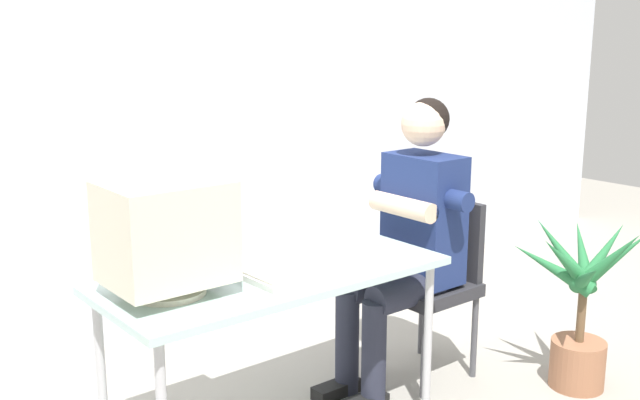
% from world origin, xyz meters
% --- Properties ---
extents(wall_back, '(8.00, 0.10, 3.00)m').
position_xyz_m(wall_back, '(0.30, 1.40, 1.50)').
color(wall_back, silver).
rests_on(wall_back, ground_plane).
extents(desk, '(1.36, 0.62, 0.73)m').
position_xyz_m(desk, '(0.00, 0.00, 0.67)').
color(desk, '#B7B7BC').
rests_on(desk, ground_plane).
extents(crt_monitor, '(0.42, 0.34, 0.41)m').
position_xyz_m(crt_monitor, '(-0.44, 0.02, 0.95)').
color(crt_monitor, beige).
rests_on(crt_monitor, desk).
extents(keyboard, '(0.16, 0.45, 0.03)m').
position_xyz_m(keyboard, '(-0.09, -0.00, 0.74)').
color(keyboard, silver).
rests_on(keyboard, desk).
extents(office_chair, '(0.41, 0.41, 0.85)m').
position_xyz_m(office_chair, '(0.97, 0.05, 0.49)').
color(office_chair, '#4C4C51').
rests_on(office_chair, ground_plane).
extents(person_seated, '(0.68, 0.56, 1.35)m').
position_xyz_m(person_seated, '(0.79, 0.05, 0.73)').
color(person_seated, navy).
rests_on(person_seated, ground_plane).
extents(potted_plant, '(0.58, 0.55, 0.81)m').
position_xyz_m(potted_plant, '(1.38, -0.50, 0.40)').
color(potted_plant, '#9E6647').
rests_on(potted_plant, ground_plane).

